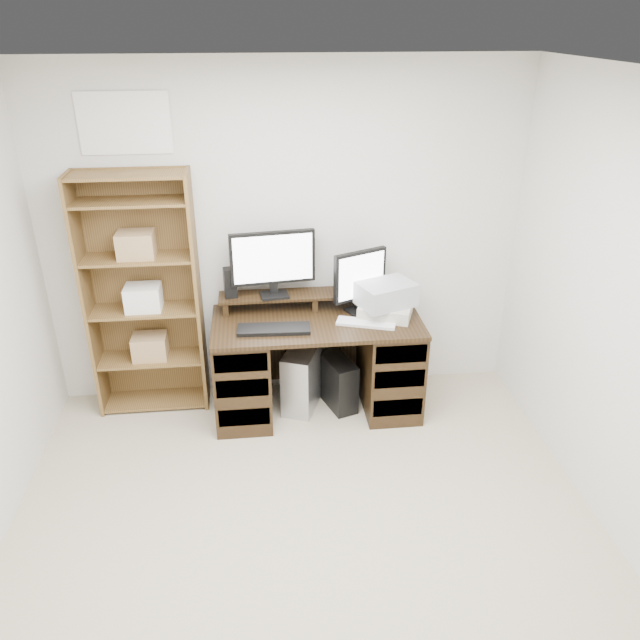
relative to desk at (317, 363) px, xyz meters
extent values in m
cube|color=#BBAE91|center=(-0.19, -1.64, -0.40)|extent=(3.50, 4.00, 0.02)
cube|color=white|center=(-0.19, -1.64, 2.12)|extent=(3.50, 4.00, 0.02)
cube|color=silver|center=(-0.19, 0.37, 0.86)|extent=(3.50, 0.02, 2.50)
cube|color=white|center=(-1.23, 0.35, 1.69)|extent=(0.60, 0.01, 0.40)
cube|color=black|center=(0.00, -0.01, 0.35)|extent=(1.50, 0.70, 0.03)
cube|color=black|center=(-0.55, -0.01, -0.03)|extent=(0.40, 0.66, 0.72)
cube|color=black|center=(0.55, -0.01, -0.03)|extent=(0.40, 0.66, 0.72)
cube|color=black|center=(0.00, 0.32, 0.01)|extent=(1.48, 0.02, 0.65)
cube|color=black|center=(-0.55, -0.34, -0.21)|extent=(0.36, 0.01, 0.14)
cube|color=black|center=(-0.55, -0.34, 0.03)|extent=(0.36, 0.01, 0.14)
cube|color=black|center=(-0.55, -0.34, 0.23)|extent=(0.36, 0.01, 0.14)
cube|color=black|center=(0.55, -0.34, -0.21)|extent=(0.36, 0.01, 0.14)
cube|color=black|center=(0.55, -0.34, 0.03)|extent=(0.36, 0.01, 0.14)
cube|color=black|center=(0.55, -0.34, 0.23)|extent=(0.36, 0.01, 0.14)
cube|color=black|center=(-0.65, 0.21, 0.41)|extent=(0.04, 0.20, 0.10)
cube|color=black|center=(0.00, 0.21, 0.41)|extent=(0.04, 0.20, 0.10)
cube|color=black|center=(0.65, 0.21, 0.41)|extent=(0.04, 0.20, 0.10)
cube|color=black|center=(0.00, 0.21, 0.47)|extent=(1.40, 0.22, 0.02)
cube|color=black|center=(-0.29, 0.18, 0.49)|extent=(0.22, 0.18, 0.02)
cube|color=black|center=(-0.30, 0.20, 0.55)|extent=(0.06, 0.04, 0.11)
cube|color=black|center=(-0.30, 0.20, 0.77)|extent=(0.61, 0.11, 0.39)
cube|color=white|center=(-0.29, 0.18, 0.77)|extent=(0.56, 0.07, 0.34)
cube|color=black|center=(0.34, 0.10, 0.37)|extent=(0.25, 0.22, 0.02)
cube|color=black|center=(0.33, 0.12, 0.43)|extent=(0.06, 0.05, 0.11)
cube|color=black|center=(0.33, 0.12, 0.64)|extent=(0.40, 0.21, 0.37)
cube|color=white|center=(0.33, 0.10, 0.64)|extent=(0.35, 0.16, 0.32)
cube|color=black|center=(-0.61, 0.20, 0.59)|extent=(0.10, 0.10, 0.22)
cube|color=black|center=(-0.31, -0.15, 0.37)|extent=(0.51, 0.19, 0.03)
cube|color=silver|center=(0.34, -0.12, 0.37)|extent=(0.43, 0.25, 0.02)
ellipsoid|color=white|center=(0.54, -0.13, 0.38)|extent=(0.10, 0.08, 0.03)
cube|color=#B8B3A0|center=(0.50, 0.00, 0.41)|extent=(0.44, 0.39, 0.09)
cube|color=#9EA4A9|center=(0.50, 0.00, 0.54)|extent=(0.46, 0.40, 0.17)
cube|color=#ADAFB4|center=(-0.10, 0.07, -0.15)|extent=(0.38, 0.53, 0.48)
cube|color=black|center=(0.16, 0.03, -0.19)|extent=(0.28, 0.43, 0.39)
cube|color=#19FF33|center=(0.22, -0.16, -0.11)|extent=(0.01, 0.01, 0.01)
cube|color=brown|center=(-1.62, 0.19, 0.51)|extent=(0.02, 0.30, 1.80)
cube|color=brown|center=(-0.84, 0.19, 0.51)|extent=(0.02, 0.30, 1.80)
cube|color=brown|center=(-1.23, 0.33, 0.51)|extent=(0.80, 0.01, 1.80)
cube|color=brown|center=(-1.23, 0.19, -0.36)|extent=(0.75, 0.28, 0.02)
cube|color=brown|center=(-1.23, 0.19, 0.01)|extent=(0.75, 0.28, 0.02)
cube|color=brown|center=(-1.23, 0.19, 0.41)|extent=(0.75, 0.28, 0.02)
cube|color=brown|center=(-1.23, 0.19, 0.81)|extent=(0.75, 0.28, 0.02)
cube|color=brown|center=(-1.23, 0.19, 1.21)|extent=(0.75, 0.28, 0.02)
cube|color=brown|center=(-1.23, 0.19, 1.39)|extent=(0.75, 0.28, 0.02)
cube|color=#A07F54|center=(-1.23, 0.19, 0.11)|extent=(0.25, 0.20, 0.18)
cube|color=white|center=(-1.23, 0.19, 0.51)|extent=(0.25, 0.20, 0.18)
cube|color=#A07F54|center=(-1.23, 0.19, 0.91)|extent=(0.25, 0.20, 0.18)
camera|label=1|loc=(-0.42, -4.00, 2.34)|focal=35.00mm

